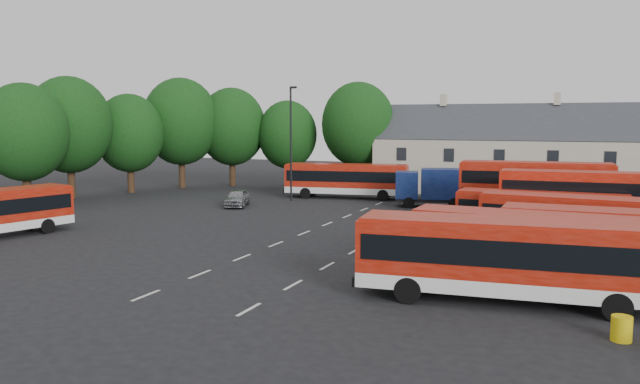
{
  "coord_description": "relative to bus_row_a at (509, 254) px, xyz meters",
  "views": [
    {
      "loc": [
        16.96,
        -34.7,
        7.38
      ],
      "look_at": [
        -0.85,
        6.64,
        2.2
      ],
      "focal_mm": 35.0,
      "sensor_mm": 36.0,
      "label": 1
    }
  ],
  "objects": [
    {
      "name": "box_truck",
      "position": [
        -8.64,
        27.04,
        -0.21
      ],
      "size": [
        7.86,
        4.21,
        3.28
      ],
      "rotation": [
        0.0,
        0.0,
        0.26
      ],
      "color": "black",
      "rests_on": "ground"
    },
    {
      "name": "treeline",
      "position": [
        -34.96,
        28.45,
        4.63
      ],
      "size": [
        29.92,
        32.59,
        12.01
      ],
      "color": "black",
      "rests_on": "ground"
    },
    {
      "name": "lane_markings",
      "position": [
        -11.72,
        11.09,
        -2.05
      ],
      "size": [
        5.15,
        33.8,
        0.01
      ],
      "color": "beige",
      "rests_on": "ground"
    },
    {
      "name": "terrace_houses",
      "position": [
        -0.22,
        39.09,
        1.81
      ],
      "size": [
        35.7,
        7.13,
        10.06
      ],
      "color": "beige",
      "rests_on": "ground"
    },
    {
      "name": "bus_dd_north",
      "position": [
        -0.75,
        22.19,
        0.44
      ],
      "size": [
        10.84,
        3.37,
        4.37
      ],
      "rotation": [
        0.0,
        0.0,
        0.09
      ],
      "color": "silver",
      "rests_on": "ground"
    },
    {
      "name": "bus_row_e",
      "position": [
        0.19,
        15.39,
        -0.31
      ],
      "size": [
        10.33,
        2.57,
        2.91
      ],
      "rotation": [
        0.0,
        0.0,
        -0.02
      ],
      "color": "silver",
      "rests_on": "ground"
    },
    {
      "name": "bus_row_b",
      "position": [
        0.5,
        4.37,
        -0.18
      ],
      "size": [
        11.11,
        2.99,
        3.11
      ],
      "rotation": [
        0.0,
        0.0,
        -0.04
      ],
      "color": "silver",
      "rests_on": "ground"
    },
    {
      "name": "grit_bin",
      "position": [
        4.04,
        -2.99,
        -1.63
      ],
      "size": [
        0.68,
        0.68,
        0.85
      ],
      "primitive_type": "cylinder",
      "color": "#DBBB0C",
      "rests_on": "ground"
    },
    {
      "name": "lamppost",
      "position": [
        -22.3,
        25.82,
        3.52
      ],
      "size": [
        0.73,
        0.37,
        10.44
      ],
      "rotation": [
        0.0,
        0.0,
        -0.19
      ],
      "color": "black",
      "rests_on": "ground"
    },
    {
      "name": "bus_dd_south",
      "position": [
        2.36,
        17.97,
        0.29
      ],
      "size": [
        10.14,
        2.9,
        4.11
      ],
      "rotation": [
        0.0,
        0.0,
        0.06
      ],
      "color": "silver",
      "rests_on": "ground"
    },
    {
      "name": "bus_north",
      "position": [
        -18.29,
        29.53,
        -0.09
      ],
      "size": [
        11.81,
        4.47,
        3.26
      ],
      "rotation": [
        0.0,
        0.0,
        0.16
      ],
      "color": "silver",
      "rests_on": "ground"
    },
    {
      "name": "bus_row_d",
      "position": [
        2.66,
        11.97,
        -0.16
      ],
      "size": [
        11.34,
        3.61,
        3.15
      ],
      "rotation": [
        0.0,
        0.0,
        -0.1
      ],
      "color": "silver",
      "rests_on": "ground"
    },
    {
      "name": "bus_row_a",
      "position": [
        0.0,
        0.0,
        0.0
      ],
      "size": [
        12.31,
        4.04,
        3.42
      ],
      "rotation": [
        0.0,
        0.0,
        0.11
      ],
      "color": "silver",
      "rests_on": "ground"
    },
    {
      "name": "silver_car",
      "position": [
        -24.91,
        20.5,
        -1.32
      ],
      "size": [
        3.15,
        4.64,
        1.47
      ],
      "primitive_type": "imported",
      "rotation": [
        0.0,
        0.0,
        0.36
      ],
      "color": "#97999E",
      "rests_on": "ground"
    },
    {
      "name": "ground",
      "position": [
        -14.22,
        9.09,
        -2.05
      ],
      "size": [
        140.0,
        140.0,
        0.0
      ],
      "primitive_type": "plane",
      "color": "black",
      "rests_on": "ground"
    },
    {
      "name": "bus_row_c",
      "position": [
        4.22,
        7.36,
        -0.2
      ],
      "size": [
        10.89,
        2.56,
        3.08
      ],
      "rotation": [
        0.0,
        0.0,
        0.0
      ],
      "color": "silver",
      "rests_on": "ground"
    }
  ]
}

